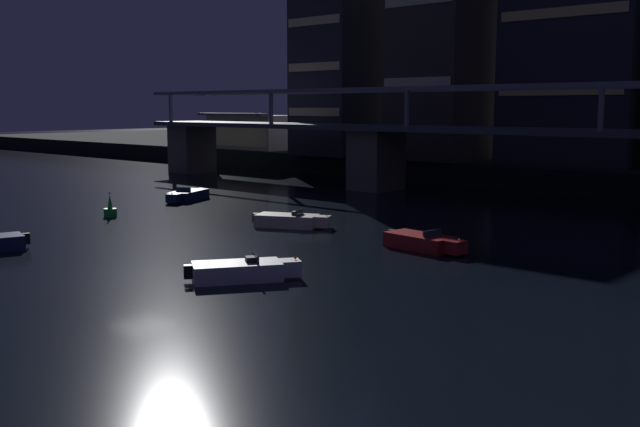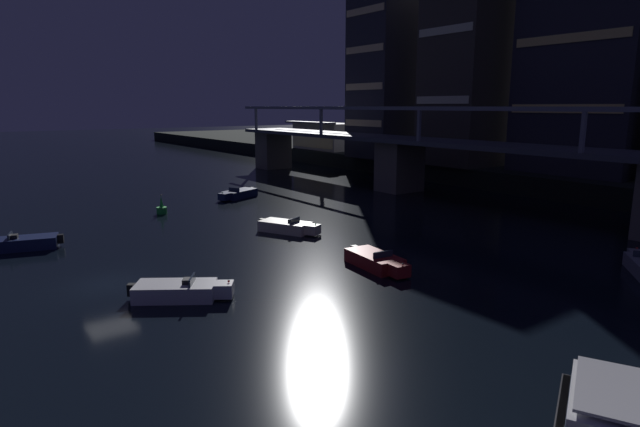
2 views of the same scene
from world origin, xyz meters
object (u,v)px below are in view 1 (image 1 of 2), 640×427
at_px(river_bridge, 511,150).
at_px(speedboat_mid_center, 242,271).
at_px(tower_west_low, 349,46).
at_px(speedboat_near_right, 290,221).
at_px(waterfront_pavilion, 253,132).
at_px(speedboat_mid_right, 187,195).
at_px(channel_buoy, 110,210).
at_px(speedboat_near_center, 423,242).

bearing_deg(river_bridge, speedboat_mid_center, -82.46).
height_order(tower_west_low, speedboat_near_right, tower_west_low).
bearing_deg(waterfront_pavilion, tower_west_low, 1.42).
xyz_separation_m(waterfront_pavilion, speedboat_mid_center, (47.88, -44.66, -4.02)).
bearing_deg(tower_west_low, speedboat_mid_center, -54.78).
distance_m(speedboat_near_right, speedboat_mid_right, 16.35).
relative_size(speedboat_mid_right, channel_buoy, 2.86).
relative_size(waterfront_pavilion, channel_buoy, 7.05).
height_order(speedboat_near_center, speedboat_near_right, same).
xyz_separation_m(waterfront_pavilion, speedboat_near_center, (49.81, -33.31, -4.02)).
xyz_separation_m(speedboat_near_center, speedboat_mid_right, (-26.53, 4.53, 0.00)).
distance_m(speedboat_mid_center, channel_buoy, 22.16).
xyz_separation_m(river_bridge, speedboat_near_right, (-4.40, -20.83, -3.82)).
relative_size(tower_west_low, speedboat_mid_center, 5.28).
xyz_separation_m(tower_west_low, speedboat_mid_center, (31.82, -45.06, -14.24)).
xyz_separation_m(river_bridge, tower_west_low, (-27.48, 12.31, 10.42)).
bearing_deg(channel_buoy, river_bridge, 57.28).
xyz_separation_m(waterfront_pavilion, speedboat_near_right, (39.15, -32.75, -4.02)).
bearing_deg(river_bridge, waterfront_pavilion, 164.70).
relative_size(river_bridge, speedboat_near_center, 16.88).
relative_size(river_bridge, channel_buoy, 50.20).
distance_m(tower_west_low, channel_buoy, 42.41).
relative_size(waterfront_pavilion, speedboat_near_right, 2.49).
distance_m(waterfront_pavilion, channel_buoy, 46.72).
xyz_separation_m(tower_west_low, speedboat_near_right, (23.09, -33.15, -14.24)).
bearing_deg(speedboat_mid_right, speedboat_near_center, -9.69).
relative_size(speedboat_mid_center, channel_buoy, 2.71).
bearing_deg(speedboat_near_right, waterfront_pavilion, 140.09).
bearing_deg(speedboat_near_right, speedboat_near_center, -3.02).
relative_size(speedboat_mid_center, speedboat_mid_right, 0.95).
bearing_deg(speedboat_near_center, speedboat_mid_right, 170.31).
bearing_deg(channel_buoy, speedboat_mid_right, 110.06).
bearing_deg(speedboat_mid_center, waterfront_pavilion, 136.99).
bearing_deg(channel_buoy, speedboat_near_center, 11.77).
bearing_deg(speedboat_mid_right, river_bridge, 39.78).
bearing_deg(speedboat_near_right, tower_west_low, 124.86).
bearing_deg(river_bridge, channel_buoy, -122.72).
relative_size(speedboat_near_right, channel_buoy, 2.83).
relative_size(speedboat_near_right, speedboat_mid_center, 1.04).
bearing_deg(speedboat_near_center, waterfront_pavilion, 146.23).
distance_m(river_bridge, tower_west_low, 31.87).
relative_size(waterfront_pavilion, speedboat_mid_right, 2.46).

